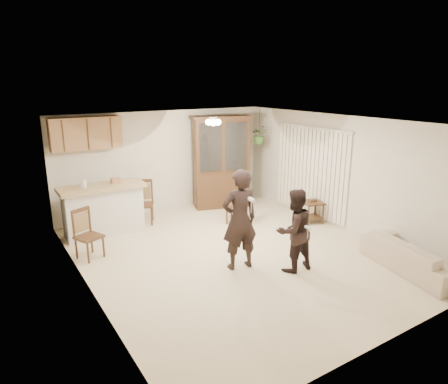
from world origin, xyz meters
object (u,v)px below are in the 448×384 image
adult (240,219)px  child (294,234)px  chair_bar (90,245)px  chair_hutch_right (237,211)px  sofa (414,251)px  side_table (312,212)px  china_hutch (221,163)px  chair_hutch_left (144,211)px

adult → child: adult is taller
adult → chair_bar: adult is taller
child → chair_hutch_right: 2.61m
adult → chair_hutch_right: (1.27, 1.95, -0.62)m
sofa → chair_bar: chair_bar is taller
adult → side_table: adult is taller
sofa → china_hutch: bearing=21.5°
chair_bar → chair_hutch_right: size_ratio=0.93×
child → chair_hutch_right: child is taller
china_hutch → chair_hutch_right: size_ratio=2.33×
child → chair_hutch_right: (0.53, 2.53, -0.39)m
chair_hutch_left → side_table: bearing=-6.0°
sofa → chair_hutch_left: chair_hutch_left is taller
side_table → chair_hutch_right: bearing=147.4°
child → side_table: bearing=-139.8°
sofa → side_table: 2.74m
chair_bar → chair_hutch_left: chair_hutch_left is taller
adult → chair_bar: size_ratio=1.91×
side_table → china_hutch: bearing=116.4°
adult → china_hutch: 3.63m
side_table → chair_bar: size_ratio=0.60×
china_hutch → chair_hutch_left: china_hutch is taller
chair_hutch_left → chair_hutch_right: (1.84, -1.11, 0.00)m
sofa → adult: 3.06m
child → chair_hutch_left: child is taller
adult → side_table: bearing=-151.0°
adult → chair_hutch_left: adult is taller
chair_hutch_right → chair_bar: bearing=-37.8°
adult → chair_bar: bearing=-31.6°
adult → chair_hutch_left: (-0.58, 3.06, -0.62)m
child → chair_bar: child is taller
china_hutch → side_table: (1.10, -2.22, -0.90)m
china_hutch → chair_bar: 4.13m
adult → chair_bar: 2.87m
chair_hutch_right → chair_hutch_left: bearing=-71.2°
chair_hutch_left → china_hutch: bearing=30.2°
sofa → china_hutch: 5.08m
child → side_table: child is taller
sofa → chair_hutch_left: size_ratio=1.87×
adult → side_table: 2.99m
sofa → chair_hutch_right: chair_hutch_right is taller
china_hutch → chair_hutch_left: bearing=-158.2°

